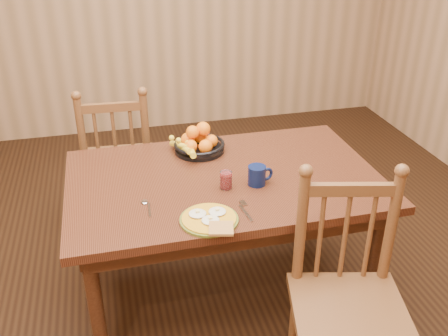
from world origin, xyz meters
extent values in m
cube|color=black|center=(0.00, 0.00, 0.00)|extent=(4.50, 5.00, 0.01)
cube|color=black|center=(0.00, 0.00, 0.73)|extent=(1.60, 1.00, 0.04)
cube|color=black|center=(0.00, 0.42, 0.65)|extent=(1.40, 0.04, 0.10)
cube|color=black|center=(0.00, -0.42, 0.65)|extent=(1.40, 0.04, 0.10)
cube|color=black|center=(0.72, 0.00, 0.65)|extent=(0.04, 0.84, 0.10)
cube|color=black|center=(-0.72, 0.00, 0.65)|extent=(0.04, 0.84, 0.10)
cylinder|color=black|center=(-0.70, -0.40, 0.35)|extent=(0.07, 0.07, 0.70)
cylinder|color=black|center=(0.70, -0.40, 0.35)|extent=(0.07, 0.07, 0.70)
cylinder|color=black|center=(-0.70, 0.40, 0.35)|extent=(0.07, 0.07, 0.70)
cylinder|color=black|center=(0.70, 0.40, 0.35)|extent=(0.07, 0.07, 0.70)
cube|color=#503018|center=(-0.51, 0.85, 0.47)|extent=(0.49, 0.47, 0.04)
cylinder|color=#503018|center=(-0.31, 1.02, 0.23)|extent=(0.04, 0.04, 0.45)
cylinder|color=#503018|center=(-0.69, 1.04, 0.23)|extent=(0.04, 0.04, 0.45)
cylinder|color=#503018|center=(-0.34, 0.66, 0.23)|extent=(0.04, 0.04, 0.45)
cylinder|color=#503018|center=(-0.71, 0.68, 0.23)|extent=(0.04, 0.04, 0.45)
cylinder|color=#503018|center=(-0.34, 0.64, 0.75)|extent=(0.05, 0.05, 0.55)
cylinder|color=#503018|center=(-0.72, 0.66, 0.75)|extent=(0.05, 0.05, 0.55)
cylinder|color=#503018|center=(-0.53, 0.65, 0.70)|extent=(0.02, 0.02, 0.42)
cube|color=#503018|center=(-0.53, 0.65, 0.94)|extent=(0.38, 0.05, 0.05)
cube|color=#503018|center=(0.34, -0.80, 0.49)|extent=(0.57, 0.55, 0.04)
cylinder|color=#503018|center=(0.20, -0.58, 0.23)|extent=(0.04, 0.04, 0.46)
cylinder|color=#503018|center=(0.58, -0.67, 0.23)|extent=(0.04, 0.04, 0.46)
cylinder|color=#503018|center=(0.20, -0.56, 0.77)|extent=(0.05, 0.05, 0.56)
cylinder|color=#503018|center=(0.58, -0.65, 0.77)|extent=(0.05, 0.05, 0.56)
cylinder|color=#503018|center=(0.39, -0.60, 0.71)|extent=(0.02, 0.02, 0.43)
cube|color=#503018|center=(0.39, -0.60, 0.96)|extent=(0.39, 0.12, 0.05)
cylinder|color=#59601E|center=(-0.16, -0.38, 0.76)|extent=(0.26, 0.26, 0.01)
cylinder|color=#C88C19|center=(-0.16, -0.38, 0.76)|extent=(0.24, 0.24, 0.01)
ellipsoid|color=silver|center=(-0.21, -0.34, 0.77)|extent=(0.08, 0.08, 0.01)
cube|color=#F2E08C|center=(-0.21, -0.34, 0.79)|extent=(0.02, 0.02, 0.01)
ellipsoid|color=silver|center=(-0.12, -0.35, 0.77)|extent=(0.08, 0.08, 0.01)
cube|color=#F2E08C|center=(-0.12, -0.35, 0.79)|extent=(0.02, 0.02, 0.01)
ellipsoid|color=silver|center=(-0.16, -0.41, 0.77)|extent=(0.08, 0.08, 0.01)
cube|color=#F2E08C|center=(-0.16, -0.41, 0.79)|extent=(0.02, 0.02, 0.01)
cube|color=brown|center=(-0.13, -0.48, 0.78)|extent=(0.13, 0.12, 0.01)
cube|color=silver|center=(0.01, -0.36, 0.75)|extent=(0.03, 0.15, 0.00)
cube|color=silver|center=(0.02, -0.28, 0.75)|extent=(0.03, 0.05, 0.00)
cube|color=silver|center=(-0.41, -0.23, 0.75)|extent=(0.02, 0.12, 0.00)
ellipsoid|color=silver|center=(-0.43, -0.16, 0.76)|extent=(0.03, 0.04, 0.01)
cylinder|color=#091235|center=(0.14, -0.12, 0.80)|extent=(0.09, 0.09, 0.10)
torus|color=#091235|center=(0.19, -0.12, 0.80)|extent=(0.07, 0.04, 0.07)
cylinder|color=black|center=(0.14, -0.12, 0.85)|extent=(0.08, 0.08, 0.00)
cylinder|color=silver|center=(-0.02, -0.12, 0.80)|extent=(0.06, 0.06, 0.09)
cylinder|color=maroon|center=(-0.02, -0.12, 0.79)|extent=(0.05, 0.05, 0.07)
cylinder|color=black|center=(-0.06, 0.32, 0.76)|extent=(0.28, 0.28, 0.02)
torus|color=black|center=(-0.06, 0.32, 0.80)|extent=(0.29, 0.29, 0.02)
cylinder|color=black|center=(-0.06, 0.32, 0.75)|extent=(0.10, 0.10, 0.01)
sphere|color=orange|center=(0.01, 0.32, 0.81)|extent=(0.07, 0.07, 0.07)
sphere|color=orange|center=(-0.04, 0.39, 0.81)|extent=(0.08, 0.08, 0.08)
sphere|color=orange|center=(-0.12, 0.36, 0.81)|extent=(0.08, 0.08, 0.08)
sphere|color=orange|center=(-0.12, 0.28, 0.81)|extent=(0.07, 0.07, 0.07)
sphere|color=orange|center=(-0.04, 0.26, 0.81)|extent=(0.08, 0.08, 0.08)
sphere|color=orange|center=(-0.03, 0.35, 0.87)|extent=(0.08, 0.08, 0.08)
sphere|color=orange|center=(-0.10, 0.33, 0.87)|extent=(0.07, 0.07, 0.07)
cylinder|color=yellow|center=(-0.15, 0.28, 0.80)|extent=(0.10, 0.17, 0.07)
cylinder|color=yellow|center=(-0.17, 0.33, 0.80)|extent=(0.14, 0.15, 0.07)
cylinder|color=yellow|center=(-0.12, 0.23, 0.80)|extent=(0.06, 0.18, 0.07)
camera|label=1|loc=(-0.54, -2.19, 2.00)|focal=40.00mm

